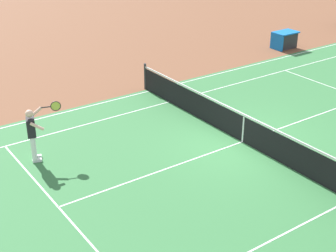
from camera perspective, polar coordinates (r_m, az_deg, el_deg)
name	(u,v)px	position (r m, az deg, el deg)	size (l,w,h in m)	color
ground_plane	(243,142)	(16.33, 8.51, -1.79)	(60.00, 60.00, 0.00)	brown
court_slab	(243,142)	(16.33, 8.51, -1.79)	(24.20, 11.40, 0.00)	#387A42
court_line_markings	(243,142)	(16.33, 8.51, -1.78)	(23.85, 11.05, 0.01)	white
tennis_net	(243,128)	(16.11, 8.62, -0.24)	(0.10, 11.70, 1.08)	#2D2D33
tennis_player_near	(33,132)	(15.20, -15.18, -0.69)	(1.18, 0.74, 1.70)	white
equipment_cart_tarped	(285,40)	(26.57, 13.17, 9.57)	(1.25, 0.84, 0.85)	#2D2D33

